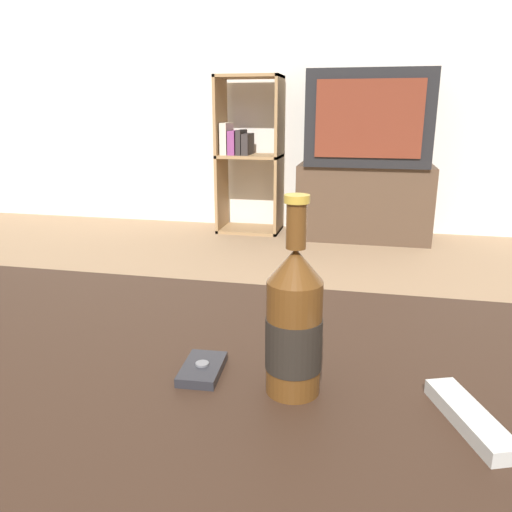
{
  "coord_description": "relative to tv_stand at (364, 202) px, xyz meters",
  "views": [
    {
      "loc": [
        0.29,
        -0.62,
        0.84
      ],
      "look_at": [
        0.09,
        0.28,
        0.57
      ],
      "focal_mm": 35.0,
      "sensor_mm": 36.0,
      "label": 1
    }
  ],
  "objects": [
    {
      "name": "coffee_table",
      "position": [
        -0.29,
        -2.76,
        0.16
      ],
      "size": [
        1.32,
        0.8,
        0.47
      ],
      "color": "#332116",
      "rests_on": "ground_plane"
    },
    {
      "name": "bookshelf",
      "position": [
        -0.82,
        0.05,
        0.31
      ],
      "size": [
        0.44,
        0.3,
        1.07
      ],
      "color": "#99754C",
      "rests_on": "ground_plane"
    },
    {
      "name": "television",
      "position": [
        0.0,
        -0.0,
        0.54
      ],
      "size": [
        0.77,
        0.44,
        0.59
      ],
      "color": "black",
      "rests_on": "tv_stand"
    },
    {
      "name": "tv_stand",
      "position": [
        0.0,
        0.0,
        0.0
      ],
      "size": [
        0.87,
        0.38,
        0.5
      ],
      "color": "#4C3828",
      "rests_on": "ground_plane"
    },
    {
      "name": "remote_control",
      "position": [
        0.14,
        -2.81,
        0.23
      ],
      "size": [
        0.09,
        0.16,
        0.02
      ],
      "rotation": [
        0.0,
        0.0,
        0.36
      ],
      "color": "beige",
      "rests_on": "coffee_table"
    },
    {
      "name": "back_wall",
      "position": [
        -0.29,
        0.26,
        1.05
      ],
      "size": [
        8.0,
        0.05,
        2.6
      ],
      "color": "silver",
      "rests_on": "ground_plane"
    },
    {
      "name": "beer_bottle",
      "position": [
        -0.08,
        -2.78,
        0.32
      ],
      "size": [
        0.08,
        0.08,
        0.27
      ],
      "color": "#563314",
      "rests_on": "coffee_table"
    },
    {
      "name": "cell_phone",
      "position": [
        -0.22,
        -2.76,
        0.23
      ],
      "size": [
        0.06,
        0.1,
        0.02
      ],
      "rotation": [
        0.0,
        0.0,
        0.06
      ],
      "color": "#232328",
      "rests_on": "coffee_table"
    }
  ]
}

